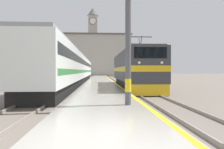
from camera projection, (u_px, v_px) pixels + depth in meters
name	position (u px, v px, depth m)	size (l,w,h in m)	color
ground_plane	(100.00, 82.00, 35.49)	(200.00, 200.00, 0.00)	#70665B
platform	(100.00, 83.00, 30.50)	(4.04, 140.00, 0.29)	#ADA89E
rail_track_near	(124.00, 84.00, 30.71)	(2.83, 140.00, 0.16)	#70665B
rail_track_far	(74.00, 84.00, 30.28)	(2.84, 140.00, 0.16)	#70665B
locomotive_train	(133.00, 70.00, 22.65)	(2.92, 15.17, 4.82)	black
passenger_train	(76.00, 69.00, 32.80)	(2.92, 46.01, 4.07)	black
catenary_mast	(130.00, 15.00, 9.94)	(2.56, 0.29, 8.32)	#4C4C51
clock_tower	(93.00, 40.00, 82.84)	(4.22, 4.22, 25.78)	#ADA393
station_building	(95.00, 55.00, 76.63)	(24.96, 8.66, 14.50)	#A8A399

